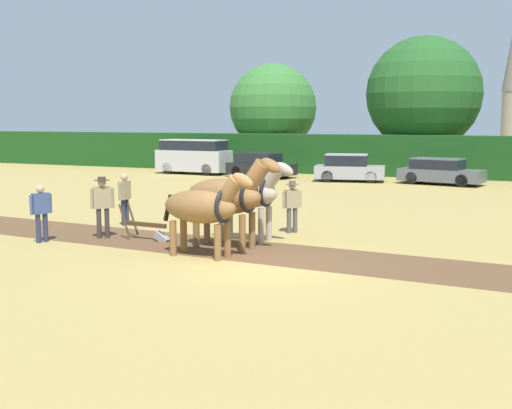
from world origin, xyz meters
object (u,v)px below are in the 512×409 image
Objects in this scene: plow at (150,229)px; parked_car_left at (260,166)px; farmer_at_plow at (102,202)px; farmer_beside_team at (292,203)px; draft_horse_trail_left at (249,194)px; tree_left at (424,94)px; farmer_onlooker_left at (41,209)px; draft_horse_lead_right at (228,196)px; parked_car_center_left at (349,168)px; farmer_onlooker_right at (125,195)px; parked_van at (194,156)px; tree_far_left at (273,107)px; parked_car_center at (440,172)px; draft_horse_lead_left at (204,207)px.

plow is 0.37× the size of parked_car_left.
farmer_beside_team is at bearing 77.60° from farmer_at_plow.
farmer_beside_team is at bearing -53.45° from parked_car_left.
plow is at bearing -154.95° from draft_horse_trail_left.
tree_left is 25.48m from farmer_beside_team.
plow is 3.09m from farmer_onlooker_left.
parked_car_center_left is (-2.38, 19.92, -0.69)m from draft_horse_lead_right.
tree_left is at bearing 72.46° from farmer_onlooker_right.
parked_van is (-8.93, 20.96, 0.05)m from farmer_at_plow.
farmer_onlooker_left reaches higher than parked_car_center_left.
parked_car_left is (-8.75, 17.35, -0.21)m from farmer_beside_team.
draft_horse_lead_right reaches higher than farmer_onlooker_left.
parked_van is at bearing -108.84° from tree_far_left.
tree_far_left reaches higher than draft_horse_lead_right.
plow is at bearing -61.50° from parked_van.
parked_car_left is at bearing -169.99° from parked_car_center.
plow is 4.41m from farmer_beside_team.
draft_horse_trail_left is at bearing -57.26° from parked_car_left.
parked_car_center is at bearing -73.28° from tree_left.
tree_far_left is 1.73× the size of parked_car_left.
parked_car_center is (13.08, -7.86, -3.68)m from tree_far_left.
parked_car_center_left is 4.98m from parked_car_center.
tree_left is at bearing 135.15° from farmer_beside_team.
parked_van is at bearing 171.54° from farmer_beside_team.
farmer_at_plow is (-4.05, -0.13, -0.35)m from draft_horse_lead_right.
draft_horse_lead_left is 3.02m from plow.
tree_far_left is at bearing 112.51° from draft_horse_lead_left.
farmer_beside_team is 0.98× the size of farmer_onlooker_left.
tree_left reaches higher than farmer_beside_team.
draft_horse_trail_left is 3.05m from plow.
tree_far_left is at bearing 73.04° from parked_van.
tree_left is 15.61m from parked_van.
tree_far_left is 26.82m from farmer_onlooker_right.
draft_horse_trail_left is 19.22m from parked_car_center.
tree_left reaches higher than parked_car_left.
draft_horse_lead_left is 4.28m from farmer_beside_team.
farmer_onlooker_left reaches higher than parked_car_left.
parked_car_center_left is (2.49, 17.81, -0.25)m from farmer_onlooker_right.
draft_horse_lead_right reaches higher than farmer_beside_team.
parked_car_center_left is at bearing 102.61° from farmer_onlooker_left.
draft_horse_lead_right reaches higher than plow.
farmer_onlooker_left is (-5.21, -1.39, -0.48)m from draft_horse_lead_right.
parked_car_left is (-8.27, -7.77, -4.45)m from tree_left.
farmer_onlooker_right is 20.40m from parked_van.
tree_far_left is 8.35m from parked_van.
parked_car_center is (2.59, 20.25, -0.74)m from draft_horse_lead_right.
parked_car_center is (7.46, 18.15, -0.30)m from farmer_onlooker_right.
plow is at bearing 154.94° from draft_horse_lead_left.
draft_horse_lead_left is at bearing -57.77° from parked_van.
farmer_beside_team is 17.38m from parked_car_center.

